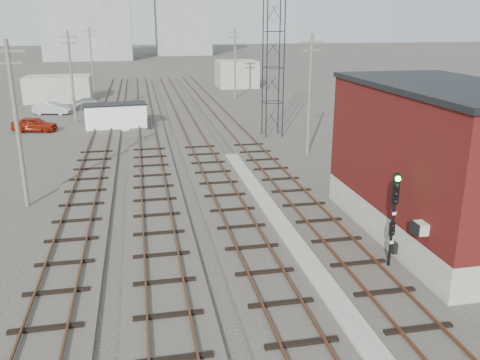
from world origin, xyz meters
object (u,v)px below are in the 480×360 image
object	(u,v)px
switch_stand	(149,124)
car_silver	(52,108)
signal_mast	(394,214)
car_grey	(92,104)
site_trailer	(116,116)
car_red	(35,124)

from	to	relation	value
switch_stand	car_silver	world-z (taller)	switch_stand
car_silver	switch_stand	bearing A→B (deg)	-122.94
signal_mast	car_grey	size ratio (longest dim) A/B	0.96
switch_stand	site_trailer	world-z (taller)	site_trailer
switch_stand	car_red	distance (m)	10.60
signal_mast	car_grey	distance (m)	46.54
switch_stand	car_grey	distance (m)	15.27
switch_stand	site_trailer	xyz separation A→B (m)	(-3.06, 1.61, 0.56)
signal_mast	switch_stand	size ratio (longest dim) A/B	2.94
site_trailer	signal_mast	bearing A→B (deg)	-75.39
signal_mast	switch_stand	bearing A→B (deg)	106.64
site_trailer	car_silver	world-z (taller)	site_trailer
signal_mast	car_silver	bearing A→B (deg)	115.03
signal_mast	car_silver	xyz separation A→B (m)	(-19.21, 41.15, -1.82)
switch_stand	car_silver	xyz separation A→B (m)	(-10.24, 11.14, -0.01)
switch_stand	car_grey	size ratio (longest dim) A/B	0.33
site_trailer	car_red	world-z (taller)	site_trailer
car_grey	site_trailer	bearing A→B (deg)	-163.07
car_red	site_trailer	bearing A→B (deg)	-79.74
switch_stand	car_red	bearing A→B (deg)	176.70
car_red	car_silver	size ratio (longest dim) A/B	1.00
site_trailer	car_red	bearing A→B (deg)	171.90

